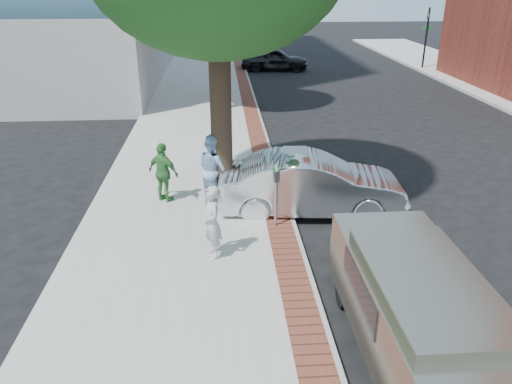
{
  "coord_description": "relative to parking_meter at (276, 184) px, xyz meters",
  "views": [
    {
      "loc": [
        -0.61,
        -9.93,
        5.5
      ],
      "look_at": [
        0.11,
        0.02,
        1.2
      ],
      "focal_mm": 35.0,
      "sensor_mm": 36.0,
      "label": 1
    }
  ],
  "objects": [
    {
      "name": "sedan_silver",
      "position": [
        1.0,
        0.98,
        -0.45
      ],
      "size": [
        4.7,
        1.98,
        1.51
      ],
      "primitive_type": "imported",
      "rotation": [
        0.0,
        0.0,
        1.49
      ],
      "color": "silver",
      "rests_on": "ground"
    },
    {
      "name": "ground",
      "position": [
        -0.6,
        -0.43,
        -1.21
      ],
      "size": [
        120.0,
        120.0,
        0.0
      ],
      "primitive_type": "plane",
      "color": "black",
      "rests_on": "ground"
    },
    {
      "name": "person_officer",
      "position": [
        -1.43,
        1.42,
        -0.14
      ],
      "size": [
        1.02,
        1.1,
        1.82
      ],
      "primitive_type": "imported",
      "rotation": [
        0.0,
        0.0,
        2.05
      ],
      "color": "#84A9CC",
      "rests_on": "sidewalk"
    },
    {
      "name": "curb",
      "position": [
        0.45,
        7.57,
        -1.13
      ],
      "size": [
        0.1,
        60.0,
        0.15
      ],
      "primitive_type": "cube",
      "color": "gray",
      "rests_on": "ground"
    },
    {
      "name": "signal_near",
      "position": [
        0.3,
        21.57,
        1.05
      ],
      "size": [
        0.7,
        0.15,
        3.8
      ],
      "color": "black",
      "rests_on": "ground"
    },
    {
      "name": "office_base",
      "position": [
        -13.6,
        21.57,
        0.79
      ],
      "size": [
        18.2,
        22.2,
        4.0
      ],
      "primitive_type": "cube",
      "color": "gray",
      "rests_on": "ground"
    },
    {
      "name": "person_gray",
      "position": [
        -1.45,
        -1.29,
        -0.27
      ],
      "size": [
        0.52,
        0.65,
        1.56
      ],
      "primitive_type": "imported",
      "rotation": [
        0.0,
        0.0,
        -1.28
      ],
      "color": "#AFB0B5",
      "rests_on": "sidewalk"
    },
    {
      "name": "parking_meter",
      "position": [
        0.0,
        0.0,
        0.0
      ],
      "size": [
        0.12,
        0.32,
        1.47
      ],
      "color": "gray",
      "rests_on": "sidewalk"
    },
    {
      "name": "signal_far",
      "position": [
        11.9,
        21.57,
        1.05
      ],
      "size": [
        0.7,
        0.15,
        3.8
      ],
      "color": "black",
      "rests_on": "ground"
    },
    {
      "name": "brick_strip",
      "position": [
        0.1,
        7.57,
        -1.05
      ],
      "size": [
        0.6,
        60.0,
        0.01
      ],
      "primitive_type": "cube",
      "color": "brown",
      "rests_on": "sidewalk"
    },
    {
      "name": "person_green",
      "position": [
        -2.71,
        1.63,
        -0.27
      ],
      "size": [
        0.97,
        0.83,
        1.56
      ],
      "primitive_type": "imported",
      "rotation": [
        0.0,
        0.0,
        2.55
      ],
      "color": "#3A7D39",
      "rests_on": "sidewalk"
    },
    {
      "name": "bg_car",
      "position": [
        2.32,
        22.0,
        -0.48
      ],
      "size": [
        4.37,
        2.05,
        1.45
      ],
      "primitive_type": "imported",
      "rotation": [
        0.0,
        0.0,
        1.49
      ],
      "color": "black",
      "rests_on": "ground"
    },
    {
      "name": "sidewalk",
      "position": [
        -2.1,
        7.57,
        -1.13
      ],
      "size": [
        5.0,
        60.0,
        0.15
      ],
      "primitive_type": "cube",
      "color": "#9E9991",
      "rests_on": "ground"
    },
    {
      "name": "van",
      "position": [
        1.65,
        -4.2,
        -0.31
      ],
      "size": [
        1.74,
        4.46,
        1.64
      ],
      "rotation": [
        0.0,
        0.0,
        -0.0
      ],
      "color": "gray",
      "rests_on": "ground"
    }
  ]
}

